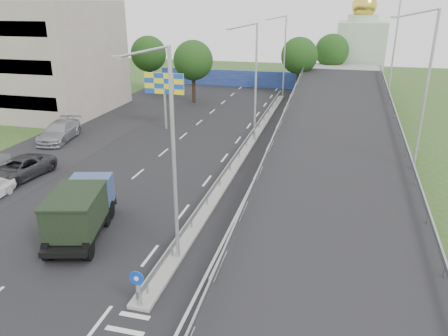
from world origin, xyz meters
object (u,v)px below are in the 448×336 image
(church, at_px, (360,47))
(sign_bollard, at_px, (138,288))
(lamp_post_far, at_px, (283,52))
(lamp_post_near, at_px, (169,148))
(lamp_post_mid, at_px, (254,77))
(billboard, at_px, (164,87))
(dump_truck, at_px, (81,209))
(parked_car_d, at_px, (59,131))
(parked_car_c, at_px, (19,169))

(church, bearing_deg, sign_bollard, -99.81)
(sign_bollard, bearing_deg, lamp_post_far, 89.86)
(lamp_post_near, height_order, church, church)
(lamp_post_mid, height_order, billboard, lamp_post_mid)
(billboard, height_order, dump_truck, billboard)
(sign_bollard, xyz_separation_m, parked_car_d, (-16.94, 19.76, -0.19))
(sign_bollard, bearing_deg, lamp_post_mid, 89.74)
(lamp_post_near, height_order, lamp_post_mid, same)
(parked_car_d, bearing_deg, lamp_post_mid, 4.03)
(lamp_post_mid, bearing_deg, parked_car_c, -138.14)
(lamp_post_near, xyz_separation_m, lamp_post_mid, (0.00, 20.00, 0.00))
(lamp_post_near, height_order, parked_car_c, lamp_post_near)
(sign_bollard, distance_m, church, 58.84)
(sign_bollard, distance_m, lamp_post_near, 6.12)
(church, xyz_separation_m, parked_car_c, (-24.29, -46.91, -4.55))
(sign_bollard, relative_size, lamp_post_near, 0.17)
(dump_truck, bearing_deg, parked_car_d, 112.77)
(church, bearing_deg, dump_truck, -106.41)
(lamp_post_far, height_order, dump_truck, lamp_post_far)
(sign_bollard, distance_m, billboard, 27.53)
(sign_bollard, relative_size, billboard, 0.30)
(billboard, relative_size, dump_truck, 0.82)
(lamp_post_mid, bearing_deg, billboard, 167.62)
(lamp_post_mid, xyz_separation_m, lamp_post_far, (0.00, 20.00, 0.00))
(sign_bollard, height_order, lamp_post_near, lamp_post_near)
(billboard, bearing_deg, dump_truck, -80.68)
(dump_truck, bearing_deg, church, 58.85)
(parked_car_d, bearing_deg, sign_bollard, -58.78)
(sign_bollard, relative_size, lamp_post_mid, 0.17)
(sign_bollard, distance_m, lamp_post_mid, 24.30)
(lamp_post_mid, distance_m, parked_car_c, 19.99)
(church, height_order, parked_car_d, church)
(lamp_post_near, height_order, lamp_post_far, same)
(church, bearing_deg, lamp_post_near, -100.38)
(sign_bollard, xyz_separation_m, billboard, (-9.00, 25.83, 3.15))
(sign_bollard, xyz_separation_m, lamp_post_mid, (0.11, 23.83, 4.77))
(parked_car_c, xyz_separation_m, parked_car_d, (-2.65, 8.84, 0.08))
(billboard, bearing_deg, parked_car_d, -142.61)
(lamp_post_near, relative_size, church, 0.73)
(church, height_order, dump_truck, church)
(lamp_post_far, bearing_deg, lamp_post_near, -90.00)
(lamp_post_far, distance_m, parked_car_c, 36.27)
(sign_bollard, distance_m, parked_car_c, 17.99)
(parked_car_c, bearing_deg, billboard, 77.79)
(lamp_post_mid, bearing_deg, lamp_post_far, 90.00)
(lamp_post_near, bearing_deg, lamp_post_far, 90.00)
(lamp_post_near, bearing_deg, church, 79.62)
(church, bearing_deg, parked_car_c, -117.38)
(sign_bollard, bearing_deg, parked_car_d, 130.62)
(lamp_post_far, relative_size, parked_car_c, 1.84)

